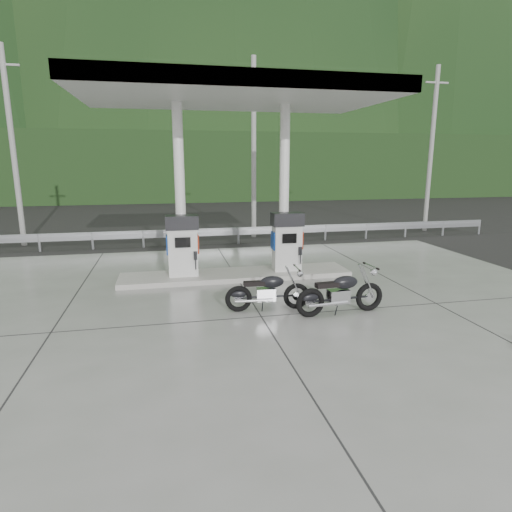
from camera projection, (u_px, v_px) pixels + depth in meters
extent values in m
plane|color=black|center=(253.00, 304.00, 10.77)|extent=(160.00, 160.00, 0.00)
cube|color=slate|center=(253.00, 303.00, 10.77)|extent=(18.00, 14.00, 0.02)
cube|color=gray|center=(236.00, 275.00, 13.14)|extent=(7.00, 1.40, 0.15)
cylinder|color=white|center=(180.00, 190.00, 12.64)|extent=(0.30, 0.30, 5.00)
cylinder|color=white|center=(284.00, 189.00, 13.29)|extent=(0.30, 0.30, 5.00)
cube|color=white|center=(234.00, 93.00, 11.99)|extent=(8.50, 5.00, 0.40)
cube|color=black|center=(207.00, 232.00, 21.75)|extent=(60.00, 7.00, 0.01)
cylinder|color=gray|center=(13.00, 149.00, 17.36)|extent=(0.22, 0.22, 8.00)
cylinder|color=gray|center=(254.00, 150.00, 19.38)|extent=(0.22, 0.22, 8.00)
cylinder|color=gray|center=(431.00, 151.00, 21.21)|extent=(0.22, 0.22, 8.00)
cube|color=black|center=(187.00, 167.00, 38.77)|extent=(80.00, 6.00, 6.00)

